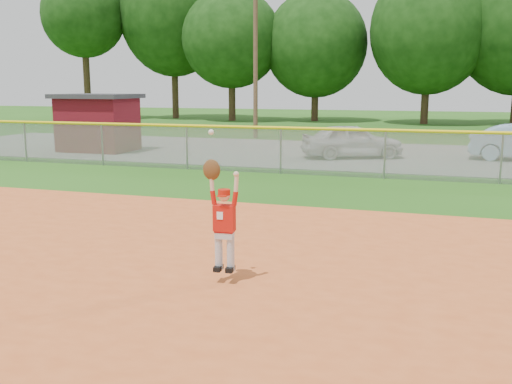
% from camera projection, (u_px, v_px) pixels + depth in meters
% --- Properties ---
extents(ground, '(120.00, 120.00, 0.00)m').
position_uv_depth(ground, '(322.00, 283.00, 8.35)').
color(ground, '#215313').
rests_on(ground, ground).
extents(clay_infield, '(24.00, 16.00, 0.04)m').
position_uv_depth(clay_infield, '(262.00, 381.00, 5.54)').
color(clay_infield, '#C55523').
rests_on(clay_infield, ground).
extents(parking_strip, '(44.00, 10.00, 0.03)m').
position_uv_depth(parking_strip, '(397.00, 156.00, 23.34)').
color(parking_strip, slate).
rests_on(parking_strip, ground).
extents(car_white_a, '(4.24, 3.10, 1.34)m').
position_uv_depth(car_white_a, '(352.00, 141.00, 22.50)').
color(car_white_a, silver).
rests_on(car_white_a, parking_strip).
extents(utility_shed, '(3.34, 2.60, 2.49)m').
position_uv_depth(utility_shed, '(98.00, 122.00, 24.80)').
color(utility_shed, '#550C14').
rests_on(utility_shed, ground).
extents(outfield_fence, '(40.06, 0.10, 1.55)m').
position_uv_depth(outfield_fence, '(385.00, 150.00, 17.56)').
color(outfield_fence, gray).
rests_on(outfield_fence, ground).
extents(power_lines, '(19.40, 0.24, 9.00)m').
position_uv_depth(power_lines, '(431.00, 47.00, 27.81)').
color(power_lines, '#4C3823').
rests_on(power_lines, ground).
extents(tree_line, '(62.37, 13.00, 14.43)m').
position_uv_depth(tree_line, '(435.00, 21.00, 42.20)').
color(tree_line, '#422D1C').
rests_on(tree_line, ground).
extents(ballplayer, '(0.53, 0.24, 2.04)m').
position_uv_depth(ballplayer, '(222.00, 216.00, 8.12)').
color(ballplayer, silver).
rests_on(ballplayer, ground).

